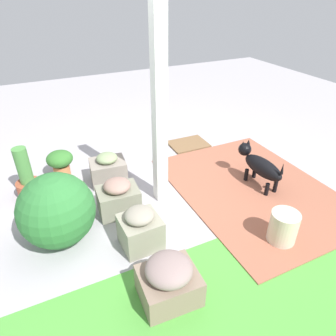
# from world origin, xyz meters

# --- Properties ---
(ground_plane) EXTENTS (12.00, 12.00, 0.00)m
(ground_plane) POSITION_xyz_m (0.00, 0.00, 0.00)
(ground_plane) COLOR #A7A3A8
(brick_path) EXTENTS (1.80, 2.40, 0.02)m
(brick_path) POSITION_xyz_m (-0.93, 0.44, 0.01)
(brick_path) COLOR #9D5A43
(brick_path) RESTS_ON ground
(porch_pillar) EXTENTS (0.14, 0.14, 2.20)m
(porch_pillar) POSITION_xyz_m (0.21, 0.09, 1.10)
(porch_pillar) COLOR white
(porch_pillar) RESTS_ON ground
(stone_planter_nearest) EXTENTS (0.49, 0.41, 0.41)m
(stone_planter_nearest) POSITION_xyz_m (0.68, -0.53, 0.18)
(stone_planter_nearest) COLOR gray
(stone_planter_nearest) RESTS_ON ground
(stone_planter_near) EXTENTS (0.48, 0.38, 0.43)m
(stone_planter_near) POSITION_xyz_m (0.75, 0.13, 0.20)
(stone_planter_near) COLOR gray
(stone_planter_near) RESTS_ON ground
(stone_planter_mid) EXTENTS (0.39, 0.37, 0.45)m
(stone_planter_mid) POSITION_xyz_m (0.72, 0.73, 0.21)
(stone_planter_mid) COLOR gray
(stone_planter_mid) RESTS_ON ground
(stone_planter_far) EXTENTS (0.50, 0.44, 0.43)m
(stone_planter_far) POSITION_xyz_m (0.73, 1.40, 0.20)
(stone_planter_far) COLOR #85705D
(stone_planter_far) RESTS_ON ground
(round_shrub) EXTENTS (0.75, 0.75, 0.75)m
(round_shrub) POSITION_xyz_m (1.42, 0.31, 0.38)
(round_shrub) COLOR #2E7334
(round_shrub) RESTS_ON ground
(terracotta_pot_tall) EXTENTS (0.29, 0.29, 0.67)m
(terracotta_pot_tall) POSITION_xyz_m (1.65, -0.63, 0.24)
(terracotta_pot_tall) COLOR #A04E33
(terracotta_pot_tall) RESTS_ON ground
(terracotta_pot_broad) EXTENTS (0.35, 0.35, 0.36)m
(terracotta_pot_broad) POSITION_xyz_m (1.22, -0.96, 0.22)
(terracotta_pot_broad) COLOR #BF7042
(terracotta_pot_broad) RESTS_ON ground
(dog) EXTENTS (0.24, 0.75, 0.52)m
(dog) POSITION_xyz_m (-1.04, 0.39, 0.30)
(dog) COLOR black
(dog) RESTS_ON ground
(ceramic_urn) EXTENTS (0.28, 0.28, 0.35)m
(ceramic_urn) POSITION_xyz_m (-0.59, 1.30, 0.18)
(ceramic_urn) COLOR beige
(ceramic_urn) RESTS_ON ground
(doormat) EXTENTS (0.61, 0.47, 0.03)m
(doormat) POSITION_xyz_m (-0.78, -1.00, 0.01)
(doormat) COLOR brown
(doormat) RESTS_ON ground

